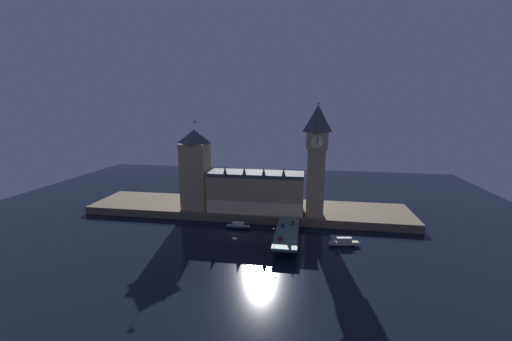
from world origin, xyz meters
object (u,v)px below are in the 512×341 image
at_px(pedestrian_far_rail, 278,224).
at_px(street_lamp_near, 274,233).
at_px(car_southbound_trail, 293,223).
at_px(pedestrian_near_rail, 276,233).
at_px(boat_downstream, 344,243).
at_px(victoria_tower, 195,169).
at_px(car_northbound_lead, 283,225).
at_px(boat_upstream, 238,226).
at_px(street_lamp_mid, 298,224).
at_px(street_lamp_far, 279,214).
at_px(car_northbound_trail, 280,239).
at_px(clock_tower, 316,157).

height_order(pedestrian_far_rail, street_lamp_near, street_lamp_near).
bearing_deg(car_southbound_trail, street_lamp_near, -108.53).
height_order(pedestrian_near_rail, boat_downstream, pedestrian_near_rail).
distance_m(victoria_tower, car_northbound_lead, 72.34).
relative_size(pedestrian_far_rail, boat_upstream, 0.10).
xyz_separation_m(car_northbound_lead, pedestrian_far_rail, (-2.76, 1.40, 0.20)).
distance_m(street_lamp_mid, street_lamp_far, 18.90).
relative_size(car_northbound_lead, boat_upstream, 0.25).
bearing_deg(street_lamp_near, car_northbound_trail, 30.63).
relative_size(street_lamp_near, boat_upstream, 0.46).
relative_size(car_northbound_trail, pedestrian_near_rail, 2.27).
xyz_separation_m(car_northbound_lead, boat_upstream, (-27.68, 7.62, -5.32)).
relative_size(pedestrian_near_rail, street_lamp_near, 0.25).
distance_m(victoria_tower, car_southbound_trail, 75.37).
height_order(car_southbound_trail, boat_upstream, car_southbound_trail).
bearing_deg(boat_upstream, street_lamp_near, -49.39).
bearing_deg(pedestrian_near_rail, boat_downstream, 9.90).
bearing_deg(street_lamp_mid, pedestrian_near_rail, -148.91).
xyz_separation_m(pedestrian_far_rail, boat_downstream, (36.11, -8.26, -5.37)).
distance_m(car_northbound_lead, car_southbound_trail, 7.40).
distance_m(pedestrian_near_rail, street_lamp_near, 8.62).
relative_size(pedestrian_far_rail, street_lamp_mid, 0.24).
bearing_deg(car_northbound_trail, street_lamp_far, 96.54).
bearing_deg(car_northbound_trail, pedestrian_far_rail, 97.67).
bearing_deg(pedestrian_near_rail, pedestrian_far_rail, 90.00).
bearing_deg(pedestrian_far_rail, street_lamp_near, -91.02).
bearing_deg(car_southbound_trail, car_northbound_trail, -102.94).
bearing_deg(car_northbound_lead, boat_downstream, -11.63).
bearing_deg(street_lamp_mid, street_lamp_near, -128.82).
relative_size(victoria_tower, street_lamp_far, 9.30).
distance_m(street_lamp_far, boat_downstream, 40.50).
height_order(car_southbound_trail, pedestrian_far_rail, pedestrian_far_rail).
xyz_separation_m(clock_tower, pedestrian_far_rail, (-20.86, -24.20, -35.64)).
bearing_deg(street_lamp_mid, clock_tower, 73.54).
bearing_deg(pedestrian_near_rail, clock_tower, 61.72).
xyz_separation_m(car_northbound_lead, pedestrian_near_rail, (-2.76, -13.16, 0.33)).
xyz_separation_m(car_southbound_trail, street_lamp_far, (-8.68, 3.53, 3.28)).
bearing_deg(car_northbound_trail, victoria_tower, 142.19).
bearing_deg(boat_downstream, car_southbound_trail, 157.04).
xyz_separation_m(clock_tower, street_lamp_mid, (-9.41, -31.86, -32.30)).
distance_m(pedestrian_near_rail, street_lamp_far, 21.84).
xyz_separation_m(street_lamp_far, boat_upstream, (-24.51, -0.85, -8.67)).
distance_m(street_lamp_mid, boat_downstream, 26.16).
height_order(clock_tower, car_southbound_trail, clock_tower).
distance_m(victoria_tower, street_lamp_mid, 81.29).
relative_size(street_lamp_near, street_lamp_mid, 1.09).
xyz_separation_m(car_southbound_trail, street_lamp_near, (-8.68, -25.91, 3.85)).
bearing_deg(car_northbound_trail, street_lamp_mid, 55.94).
bearing_deg(clock_tower, car_southbound_trail, -121.30).
bearing_deg(pedestrian_far_rail, clock_tower, 49.25).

